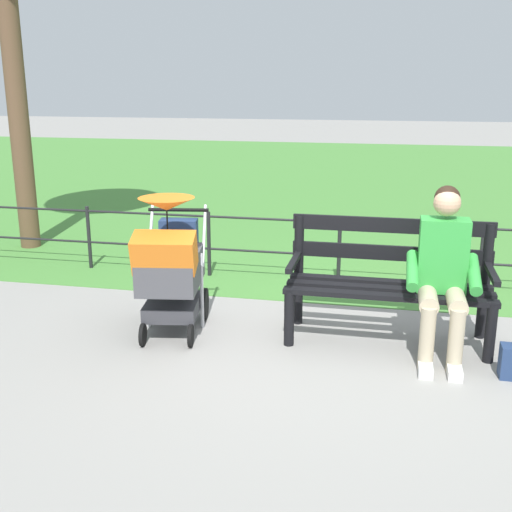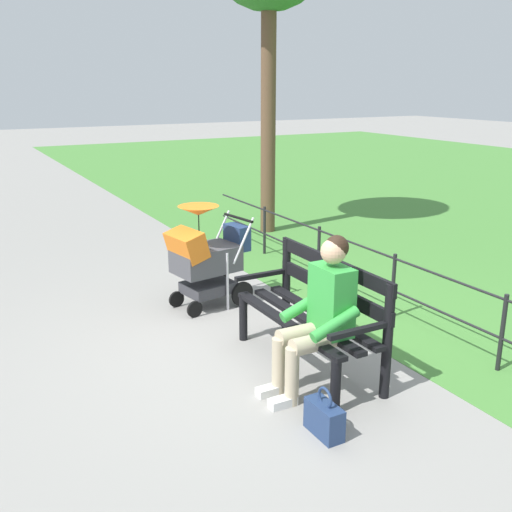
{
  "view_description": "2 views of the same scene",
  "coord_description": "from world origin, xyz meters",
  "views": [
    {
      "loc": [
        -0.46,
        4.78,
        2.02
      ],
      "look_at": [
        0.56,
        -0.0,
        0.66
      ],
      "focal_mm": 44.27,
      "sensor_mm": 36.0,
      "label": 1
    },
    {
      "loc": [
        -4.42,
        2.61,
        2.4
      ],
      "look_at": [
        0.41,
        -0.03,
        0.77
      ],
      "focal_mm": 41.24,
      "sensor_mm": 36.0,
      "label": 2
    }
  ],
  "objects": [
    {
      "name": "ground_plane",
      "position": [
        0.0,
        0.0,
        0.0
      ],
      "size": [
        60.0,
        60.0,
        0.0
      ],
      "primitive_type": "plane",
      "color": "gray"
    },
    {
      "name": "grass_lawn",
      "position": [
        0.0,
        -8.8,
        0.0
      ],
      "size": [
        40.0,
        16.0,
        0.01
      ],
      "primitive_type": "cube",
      "color": "#478438",
      "rests_on": "ground"
    },
    {
      "name": "park_bench",
      "position": [
        -0.5,
        -0.12,
        0.53
      ],
      "size": [
        1.6,
        0.6,
        0.96
      ],
      "color": "black",
      "rests_on": "ground"
    },
    {
      "name": "person_on_bench",
      "position": [
        -0.89,
        0.11,
        0.68
      ],
      "size": [
        0.53,
        0.74,
        1.28
      ],
      "color": "tan",
      "rests_on": "ground"
    },
    {
      "name": "stroller",
      "position": [
        1.23,
        0.15,
        0.59
      ],
      "size": [
        0.63,
        0.95,
        1.15
      ],
      "color": "black",
      "rests_on": "ground"
    },
    {
      "name": "park_fence",
      "position": [
        -0.28,
        -1.44,
        0.42
      ],
      "size": [
        8.28,
        0.04,
        0.7
      ],
      "color": "black",
      "rests_on": "ground"
    }
  ]
}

